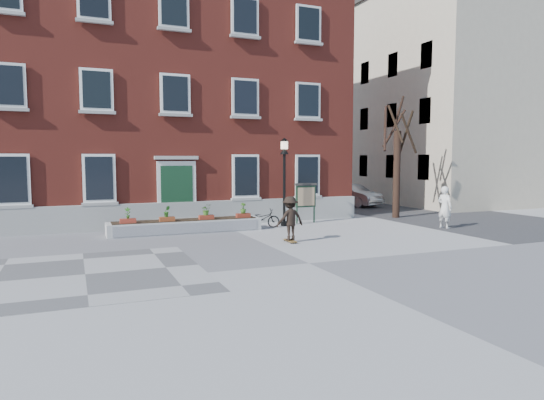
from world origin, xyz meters
name	(u,v)px	position (x,y,z in m)	size (l,w,h in m)	color
ground	(309,263)	(0.00, 0.00, 0.00)	(100.00, 100.00, 0.00)	#949496
checker_patch	(85,274)	(-6.00, 1.00, 0.01)	(6.00, 6.00, 0.01)	#515153
bicycle	(262,219)	(1.33, 7.15, 0.41)	(0.55, 1.57, 0.82)	black
parked_car	(352,195)	(10.23, 14.23, 0.69)	(1.46, 4.18, 1.38)	silver
bystander	(445,207)	(8.59, 4.06, 0.91)	(0.67, 0.44, 1.83)	white
brick_building	(156,96)	(-2.00, 13.98, 6.30)	(18.40, 10.85, 12.60)	maroon
planter_assembly	(186,225)	(-1.99, 7.18, 0.31)	(6.20, 1.12, 1.15)	silver
bare_tree	(397,163)	(9.01, 8.01, 2.79)	(1.83, 1.83, 6.16)	#301E15
side_street	(400,108)	(17.99, 19.78, 7.02)	(15.20, 36.00, 14.50)	#3C3C3E
lamp_post	(284,169)	(2.51, 7.45, 2.54)	(0.40, 0.40, 3.93)	black
notice_board	(306,196)	(3.80, 7.87, 1.26)	(1.10, 0.16, 1.87)	#183022
skateboarder	(290,218)	(0.97, 3.42, 0.86)	(1.06, 0.78, 1.66)	brown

